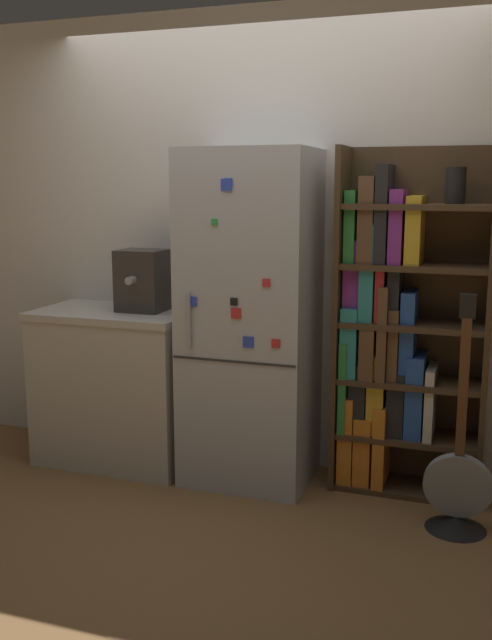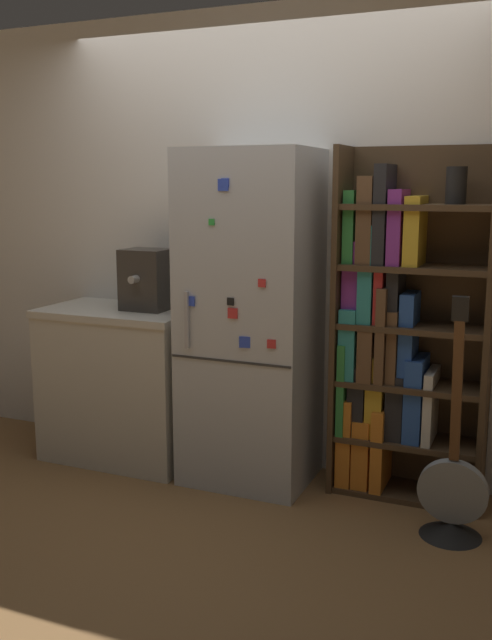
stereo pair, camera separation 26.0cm
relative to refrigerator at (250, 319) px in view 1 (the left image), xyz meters
The scene contains 7 objects.
ground_plane 0.93m from the refrigerator, 89.99° to the right, with size 16.00×16.00×0.00m, color olive.
wall_back 0.49m from the refrigerator, 89.99° to the left, with size 8.00×0.05×2.60m.
refrigerator is the anchor object (origin of this frame).
bookshelf 0.77m from the refrigerator, 10.11° to the left, with size 0.79×0.33×1.83m.
kitchen_counter 0.95m from the refrigerator, behind, with size 0.92×0.58×0.91m.
espresso_machine 0.69m from the refrigerator, behind, with size 0.26×0.28×0.35m.
guitar 1.39m from the refrigerator, 13.60° to the right, with size 0.32×0.29×1.17m.
Camera 1 is at (1.22, -3.44, 1.64)m, focal length 40.00 mm.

